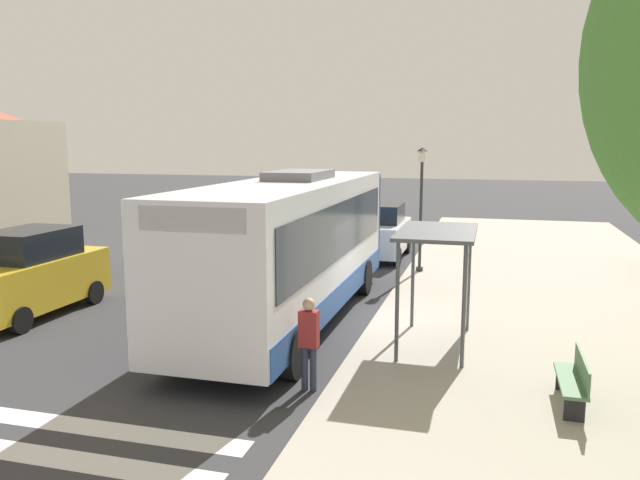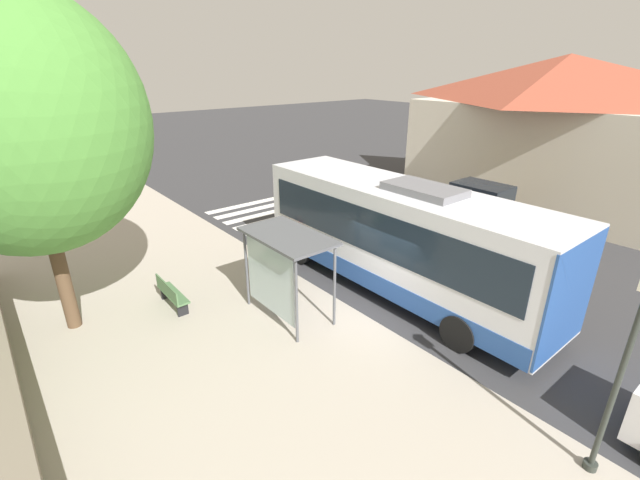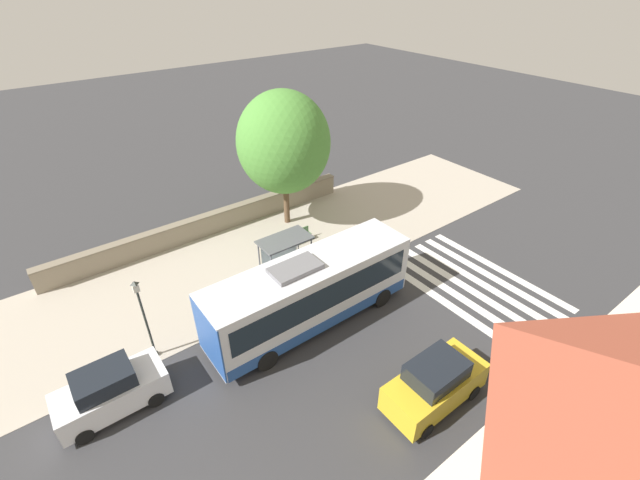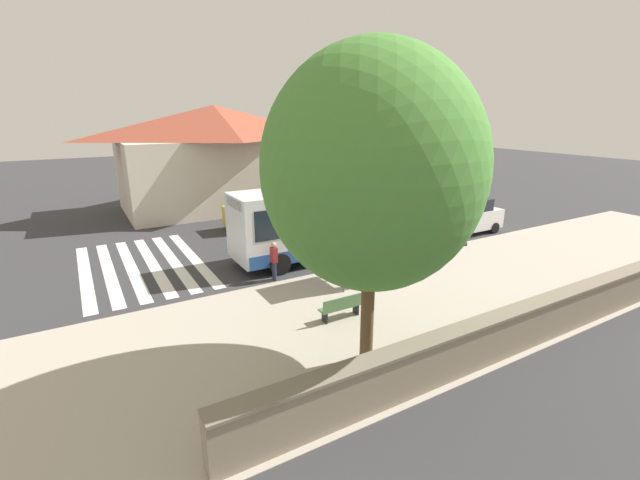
# 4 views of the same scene
# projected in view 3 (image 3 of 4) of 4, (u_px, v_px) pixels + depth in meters

# --- Properties ---
(ground_plane) EXTENTS (120.00, 120.00, 0.00)m
(ground_plane) POSITION_uv_depth(u_px,v_px,m) (281.00, 304.00, 22.08)
(ground_plane) COLOR #353538
(ground_plane) RESTS_ON ground
(sidewalk_plaza) EXTENTS (9.00, 44.00, 0.02)m
(sidewalk_plaza) POSITION_uv_depth(u_px,v_px,m) (240.00, 262.00, 25.09)
(sidewalk_plaza) COLOR #ADA393
(sidewalk_plaza) RESTS_ON ground
(crosswalk_stripes) EXTENTS (9.00, 5.25, 0.01)m
(crosswalk_stripes) POSITION_uv_depth(u_px,v_px,m) (473.00, 285.00, 23.37)
(crosswalk_stripes) COLOR silver
(crosswalk_stripes) RESTS_ON ground
(stone_wall) EXTENTS (0.60, 20.00, 1.41)m
(stone_wall) POSITION_uv_depth(u_px,v_px,m) (209.00, 224.00, 27.42)
(stone_wall) COLOR gray
(stone_wall) RESTS_ON ground
(bus) EXTENTS (2.71, 10.29, 3.69)m
(bus) POSITION_uv_depth(u_px,v_px,m) (310.00, 291.00, 19.97)
(bus) COLOR silver
(bus) RESTS_ON ground
(bus_shelter) EXTENTS (1.60, 2.82, 2.56)m
(bus_shelter) POSITION_uv_depth(u_px,v_px,m) (284.00, 245.00, 22.88)
(bus_shelter) COLOR #515459
(bus_shelter) RESTS_ON ground
(pedestrian) EXTENTS (0.34, 0.23, 1.70)m
(pedestrian) POSITION_uv_depth(u_px,v_px,m) (352.00, 259.00, 23.64)
(pedestrian) COLOR #2D3347
(pedestrian) RESTS_ON ground
(bench) EXTENTS (0.40, 1.63, 0.88)m
(bench) POSITION_uv_depth(u_px,v_px,m) (299.00, 236.00, 26.66)
(bench) COLOR #4C7247
(bench) RESTS_ON ground
(street_lamp_near) EXTENTS (0.28, 0.28, 4.22)m
(street_lamp_near) POSITION_uv_depth(u_px,v_px,m) (144.00, 314.00, 17.83)
(street_lamp_near) COLOR #2D332D
(street_lamp_near) RESTS_ON ground
(shade_tree) EXTENTS (5.74, 5.74, 8.75)m
(shade_tree) POSITION_uv_depth(u_px,v_px,m) (284.00, 143.00, 25.98)
(shade_tree) COLOR brown
(shade_tree) RESTS_ON ground
(parked_car_behind_bus) EXTENTS (1.90, 4.03, 2.06)m
(parked_car_behind_bus) POSITION_uv_depth(u_px,v_px,m) (110.00, 391.00, 16.42)
(parked_car_behind_bus) COLOR silver
(parked_car_behind_bus) RESTS_ON ground
(parked_car_far_lane) EXTENTS (1.97, 4.30, 2.21)m
(parked_car_far_lane) POSITION_uv_depth(u_px,v_px,m) (435.00, 383.00, 16.64)
(parked_car_far_lane) COLOR gold
(parked_car_far_lane) RESTS_ON ground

